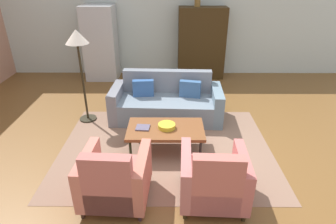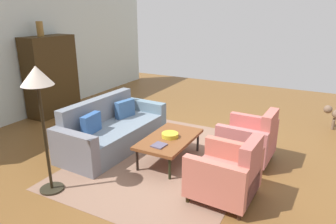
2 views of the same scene
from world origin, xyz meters
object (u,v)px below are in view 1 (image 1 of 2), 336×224
object	(u,v)px
floor_lamp	(78,46)
vase_tall	(198,0)
refrigerator	(101,43)
armchair_right	(214,181)
cabinet	(201,43)
armchair_left	(114,180)
fruit_bowl	(167,126)
couch	(167,103)
book_stack	(143,128)
coffee_table	(166,130)

from	to	relation	value
floor_lamp	vase_tall	bearing A→B (deg)	47.77
vase_tall	refrigerator	world-z (taller)	vase_tall
armchair_right	cabinet	bearing A→B (deg)	89.17
armchair_left	armchair_right	xyz separation A→B (m)	(1.20, -0.00, 0.00)
armchair_left	armchair_right	world-z (taller)	same
refrigerator	floor_lamp	xyz separation A→B (m)	(0.18, -2.40, 0.52)
floor_lamp	cabinet	bearing A→B (deg)	45.99
armchair_right	floor_lamp	bearing A→B (deg)	136.76
armchair_left	fruit_bowl	xyz separation A→B (m)	(0.62, 1.17, 0.09)
couch	armchair_left	distance (m)	2.43
armchair_right	book_stack	world-z (taller)	armchair_right
coffee_table	fruit_bowl	world-z (taller)	fruit_bowl
couch	coffee_table	bearing A→B (deg)	92.30
fruit_bowl	vase_tall	world-z (taller)	vase_tall
fruit_bowl	book_stack	world-z (taller)	fruit_bowl
cabinet	floor_lamp	bearing A→B (deg)	-134.01
coffee_table	cabinet	bearing A→B (deg)	75.91
armchair_left	floor_lamp	world-z (taller)	floor_lamp
cabinet	refrigerator	size ratio (longest dim) A/B	0.97
coffee_table	fruit_bowl	distance (m)	0.07
cabinet	vase_tall	size ratio (longest dim) A/B	5.69
fruit_bowl	refrigerator	bearing A→B (deg)	116.71
couch	armchair_right	distance (m)	2.43
armchair_left	refrigerator	size ratio (longest dim) A/B	0.48
couch	fruit_bowl	xyz separation A→B (m)	(0.01, -1.19, 0.15)
vase_tall	refrigerator	xyz separation A→B (m)	(-2.44, -0.10, -1.03)
armchair_right	book_stack	xyz separation A→B (m)	(-0.95, 1.16, 0.07)
couch	cabinet	size ratio (longest dim) A/B	1.19
armchair_left	refrigerator	bearing A→B (deg)	106.70
armchair_left	coffee_table	bearing A→B (deg)	65.83
couch	cabinet	bearing A→B (deg)	-108.15
coffee_table	armchair_right	xyz separation A→B (m)	(0.60, -1.17, -0.02)
floor_lamp	fruit_bowl	bearing A→B (deg)	-33.68
armchair_left	fruit_bowl	size ratio (longest dim) A/B	3.24
book_stack	refrigerator	world-z (taller)	refrigerator
coffee_table	cabinet	xyz separation A→B (m)	(0.89, 3.53, 0.53)
cabinet	couch	bearing A→B (deg)	-110.62
armchair_left	refrigerator	distance (m)	4.76
coffee_table	floor_lamp	bearing A→B (deg)	146.01
vase_tall	fruit_bowl	bearing A→B (deg)	-101.52
armchair_right	fruit_bowl	bearing A→B (deg)	119.10
fruit_bowl	vase_tall	xyz separation A→B (m)	(0.72, 3.53, 1.52)
couch	fruit_bowl	world-z (taller)	couch
couch	armchair_left	xyz separation A→B (m)	(-0.61, -2.35, 0.06)
couch	floor_lamp	world-z (taller)	floor_lamp
couch	book_stack	xyz separation A→B (m)	(-0.36, -1.19, 0.13)
armchair_left	book_stack	size ratio (longest dim) A/B	3.92
armchair_left	cabinet	world-z (taller)	cabinet
armchair_left	vase_tall	bearing A→B (deg)	77.26
armchair_left	couch	bearing A→B (deg)	78.72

